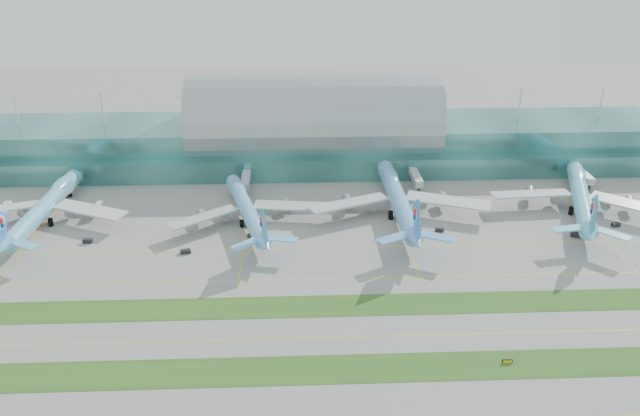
{
  "coord_description": "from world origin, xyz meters",
  "views": [
    {
      "loc": [
        -8.83,
        -160.39,
        109.21
      ],
      "look_at": [
        0.0,
        55.0,
        9.0
      ],
      "focal_mm": 35.0,
      "sensor_mm": 36.0,
      "label": 1
    }
  ],
  "objects_px": {
    "airliner_b": "(246,207)",
    "taxiway_sign_east": "(507,361)",
    "airliner_a": "(45,205)",
    "terminal": "(314,134)",
    "airliner_d": "(581,195)",
    "airliner_c": "(398,198)"
  },
  "relations": [
    {
      "from": "terminal",
      "to": "airliner_d",
      "type": "xyz_separation_m",
      "value": [
        107.04,
        -61.29,
        -7.29
      ]
    },
    {
      "from": "terminal",
      "to": "airliner_b",
      "type": "relative_size",
      "value": 4.79
    },
    {
      "from": "airliner_b",
      "to": "taxiway_sign_east",
      "type": "xyz_separation_m",
      "value": [
        76.02,
        -90.25,
        -5.53
      ]
    },
    {
      "from": "terminal",
      "to": "taxiway_sign_east",
      "type": "relative_size",
      "value": 118.36
    },
    {
      "from": "airliner_a",
      "to": "airliner_b",
      "type": "relative_size",
      "value": 1.1
    },
    {
      "from": "airliner_a",
      "to": "taxiway_sign_east",
      "type": "xyz_separation_m",
      "value": [
        155.43,
        -94.29,
        -6.02
      ]
    },
    {
      "from": "airliner_a",
      "to": "terminal",
      "type": "bearing_deg",
      "value": 32.5
    },
    {
      "from": "terminal",
      "to": "airliner_c",
      "type": "distance_m",
      "value": 69.27
    },
    {
      "from": "taxiway_sign_east",
      "to": "airliner_d",
      "type": "bearing_deg",
      "value": 58.62
    },
    {
      "from": "terminal",
      "to": "airliner_c",
      "type": "bearing_deg",
      "value": -62.41
    },
    {
      "from": "terminal",
      "to": "airliner_c",
      "type": "xyz_separation_m",
      "value": [
        31.92,
        -61.07,
        -7.09
      ]
    },
    {
      "from": "terminal",
      "to": "taxiway_sign_east",
      "type": "height_order",
      "value": "terminal"
    },
    {
      "from": "terminal",
      "to": "taxiway_sign_east",
      "type": "bearing_deg",
      "value": -73.14
    },
    {
      "from": "terminal",
      "to": "airliner_b",
      "type": "bearing_deg",
      "value": -113.53
    },
    {
      "from": "airliner_c",
      "to": "taxiway_sign_east",
      "type": "distance_m",
      "value": 96.56
    },
    {
      "from": "airliner_d",
      "to": "airliner_b",
      "type": "bearing_deg",
      "value": -159.39
    },
    {
      "from": "airliner_b",
      "to": "airliner_d",
      "type": "distance_m",
      "value": 135.83
    },
    {
      "from": "terminal",
      "to": "airliner_c",
      "type": "relative_size",
      "value": 4.05
    },
    {
      "from": "airliner_a",
      "to": "airliner_b",
      "type": "distance_m",
      "value": 79.51
    },
    {
      "from": "airliner_b",
      "to": "taxiway_sign_east",
      "type": "distance_m",
      "value": 118.13
    },
    {
      "from": "airliner_d",
      "to": "terminal",
      "type": "bearing_deg",
      "value": 168.87
    },
    {
      "from": "airliner_a",
      "to": "airliner_b",
      "type": "xyz_separation_m",
      "value": [
        79.41,
        -4.04,
        -0.49
      ]
    }
  ]
}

